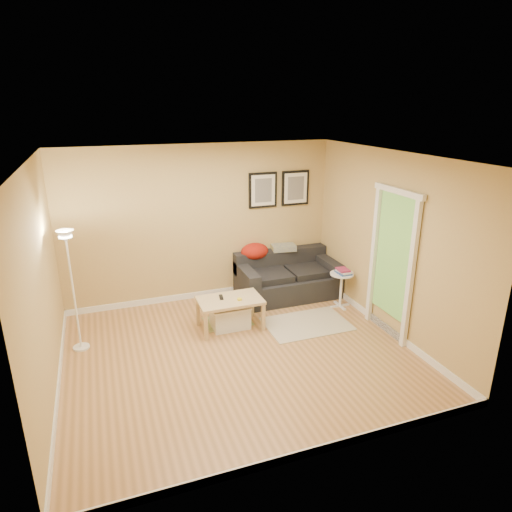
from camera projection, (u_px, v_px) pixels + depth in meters
name	position (u px, v px, depth m)	size (l,w,h in m)	color
floor	(239.00, 353.00, 6.01)	(4.50, 4.50, 0.00)	#B4804D
ceiling	(236.00, 157.00, 5.17)	(4.50, 4.50, 0.00)	white
wall_back	(201.00, 224.00, 7.37)	(4.50, 4.50, 0.00)	tan
wall_front	(309.00, 337.00, 3.81)	(4.50, 4.50, 0.00)	tan
wall_left	(41.00, 287.00, 4.86)	(4.00, 4.00, 0.00)	tan
wall_right	(389.00, 244.00, 6.31)	(4.00, 4.00, 0.00)	tan
baseboard_back	(204.00, 294.00, 7.76)	(4.50, 0.02, 0.10)	white
baseboard_front	(303.00, 454.00, 4.23)	(4.50, 0.02, 0.10)	white
baseboard_left	(59.00, 384.00, 5.27)	(0.02, 4.00, 0.10)	white
baseboard_right	(381.00, 324.00, 6.72)	(0.02, 4.00, 0.10)	white
sofa	(288.00, 276.00, 7.69)	(1.70, 0.90, 0.75)	black
red_throw	(255.00, 251.00, 7.70)	(0.48, 0.36, 0.28)	#A7230F
plaid_throw	(283.00, 247.00, 7.87)	(0.42, 0.26, 0.10)	tan
framed_print_left	(263.00, 190.00, 7.53)	(0.50, 0.04, 0.60)	black
framed_print_right	(295.00, 188.00, 7.72)	(0.50, 0.04, 0.60)	black
area_rug	(307.00, 324.00, 6.80)	(1.25, 0.85, 0.01)	#BAAD93
green_runner	(228.00, 321.00, 6.88)	(0.70, 0.50, 0.01)	#668C4C
coffee_table	(230.00, 313.00, 6.63)	(0.94, 0.57, 0.47)	tan
remote_control	(221.00, 297.00, 6.59)	(0.05, 0.16, 0.02)	black
tape_roll	(240.00, 299.00, 6.51)	(0.07, 0.07, 0.03)	yellow
storage_bin	(230.00, 316.00, 6.68)	(0.57, 0.41, 0.35)	white
side_table	(341.00, 290.00, 7.30)	(0.39, 0.39, 0.59)	white
book_stack	(343.00, 271.00, 7.19)	(0.19, 0.25, 0.08)	#315294
floor_lamp	(74.00, 295.00, 5.88)	(0.22, 0.22, 1.69)	white
doorway	(391.00, 266.00, 6.25)	(0.12, 1.01, 2.13)	white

